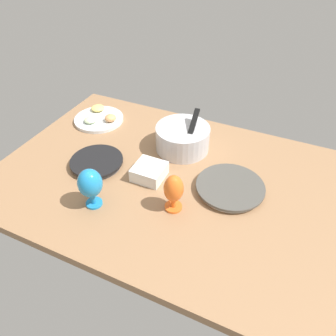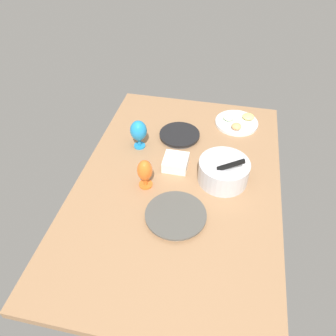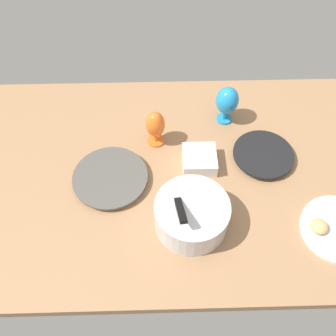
# 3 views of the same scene
# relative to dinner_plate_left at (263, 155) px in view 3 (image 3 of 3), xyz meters

# --- Properties ---
(ground_plane) EXTENTS (1.60, 1.04, 0.04)m
(ground_plane) POSITION_rel_dinner_plate_left_xyz_m (0.37, 0.06, -0.04)
(ground_plane) COLOR #99704C
(dinner_plate_left) EXTENTS (0.24, 0.24, 0.03)m
(dinner_plate_left) POSITION_rel_dinner_plate_left_xyz_m (0.00, 0.00, 0.00)
(dinner_plate_left) COLOR #4C4C51
(dinner_plate_left) RESTS_ON ground_plane
(dinner_plate_right) EXTENTS (0.29, 0.29, 0.03)m
(dinner_plate_right) POSITION_rel_dinner_plate_left_xyz_m (0.60, 0.09, -0.00)
(dinner_plate_right) COLOR silver
(dinner_plate_right) RESTS_ON ground_plane
(mixing_bowl) EXTENTS (0.26, 0.26, 0.18)m
(mixing_bowl) POSITION_rel_dinner_plate_left_xyz_m (0.31, 0.28, 0.05)
(mixing_bowl) COLOR silver
(mixing_bowl) RESTS_ON ground_plane
(hurricane_glass_blue) EXTENTS (0.10, 0.10, 0.17)m
(hurricane_glass_blue) POSITION_rel_dinner_plate_left_xyz_m (0.13, -0.21, 0.09)
(hurricane_glass_blue) COLOR #2087C9
(hurricane_glass_blue) RESTS_ON ground_plane
(hurricane_glass_orange) EXTENTS (0.08, 0.08, 0.16)m
(hurricane_glass_orange) POSITION_rel_dinner_plate_left_xyz_m (0.43, -0.10, 0.08)
(hurricane_glass_orange) COLOR orange
(hurricane_glass_orange) RESTS_ON ground_plane
(square_bowl_white) EXTENTS (0.13, 0.13, 0.06)m
(square_bowl_white) POSITION_rel_dinner_plate_left_xyz_m (0.26, 0.03, 0.02)
(square_bowl_white) COLOR white
(square_bowl_white) RESTS_ON ground_plane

